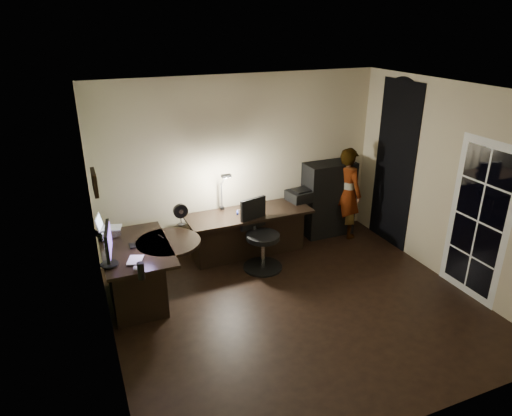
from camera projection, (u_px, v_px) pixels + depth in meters
name	position (u px, v px, depth m)	size (l,w,h in m)	color
floor	(298.00, 307.00, 5.85)	(4.50, 4.00, 0.01)	black
ceiling	(307.00, 92.00, 4.81)	(4.50, 4.00, 0.01)	silver
wall_back	(241.00, 164.00, 7.04)	(4.50, 0.01, 2.70)	beige
wall_front	(421.00, 301.00, 3.62)	(4.50, 0.01, 2.70)	beige
wall_left	(101.00, 244.00, 4.53)	(0.01, 4.00, 2.70)	beige
wall_right	(451.00, 185.00, 6.13)	(0.01, 4.00, 2.70)	beige
green_wall_overlay	(103.00, 244.00, 4.53)	(0.00, 4.00, 2.70)	#445A27
arched_doorway	(394.00, 165.00, 7.12)	(0.01, 0.90, 2.60)	black
french_door	(478.00, 221.00, 5.77)	(0.02, 0.92, 2.10)	white
framed_picture	(94.00, 183.00, 4.73)	(0.04, 0.30, 0.25)	black
desk_left	(138.00, 274.00, 5.86)	(0.83, 1.35, 0.78)	black
desk_right	(249.00, 234.00, 7.02)	(1.91, 0.67, 0.72)	black
cabinet	(328.00, 199.00, 7.65)	(0.84, 0.42, 1.25)	black
laptop_stand	(108.00, 232.00, 5.94)	(0.25, 0.21, 0.10)	silver
laptop	(110.00, 221.00, 5.90)	(0.28, 0.27, 0.20)	silver
monitor	(108.00, 252.00, 5.21)	(0.10, 0.52, 0.34)	black
mouse	(136.00, 268.00, 5.17)	(0.06, 0.09, 0.03)	silver
phone	(132.00, 245.00, 5.71)	(0.07, 0.14, 0.01)	black
pen	(161.00, 236.00, 5.94)	(0.01, 0.14, 0.01)	black
speaker	(141.00, 271.00, 4.95)	(0.08, 0.08, 0.20)	black
notepad	(135.00, 260.00, 5.36)	(0.16, 0.23, 0.01)	silver
desk_fan	(181.00, 214.00, 6.45)	(0.21, 0.11, 0.32)	black
headphones	(241.00, 212.00, 6.84)	(0.17, 0.07, 0.08)	navy
printer	(301.00, 195.00, 7.33)	(0.44, 0.34, 0.20)	black
desk_lamp	(221.00, 189.00, 6.87)	(0.17, 0.32, 0.70)	black
office_chair	(263.00, 237.00, 6.57)	(0.58, 0.58, 1.04)	black
person	(347.00, 193.00, 7.52)	(0.55, 0.36, 1.53)	#D8A88C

